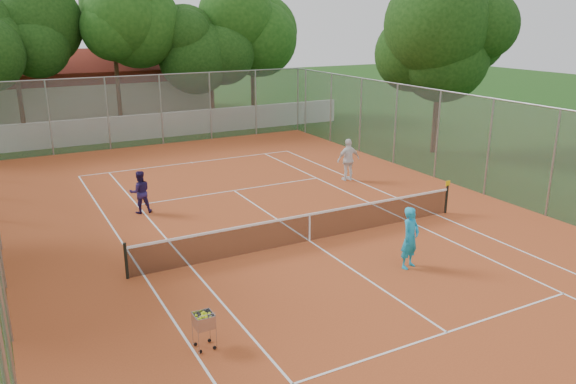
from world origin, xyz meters
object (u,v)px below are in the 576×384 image
tennis_net (310,227)px  ball_hopper (204,329)px  player_far_right (348,160)px  player_far_left (140,192)px  clubhouse (89,87)px  player_near (410,238)px

tennis_net → ball_hopper: tennis_net is taller
player_far_right → player_far_left: bearing=2.6°
tennis_net → clubhouse: clubhouse is taller
player_near → player_far_right: 9.34m
player_near → tennis_net: bearing=98.7°
clubhouse → player_far_right: size_ratio=8.59×
player_far_left → ball_hopper: player_far_left is taller
clubhouse → player_far_left: (-2.17, -23.57, -1.37)m
player_far_right → player_near: bearing=69.4°
clubhouse → player_near: clubhouse is taller
clubhouse → player_near: bearing=-83.7°
player_near → clubhouse: bearing=78.5°
ball_hopper → tennis_net: bearing=37.6°
clubhouse → player_far_left: bearing=-95.3°
clubhouse → player_far_left: clubhouse is taller
tennis_net → player_near: (1.56, -3.13, 0.44)m
player_near → ball_hopper: 6.90m
tennis_net → player_far_right: (5.20, 5.47, 0.46)m
player_near → ball_hopper: (-6.77, -1.21, -0.46)m
player_near → player_far_left: player_near is taller
clubhouse → ball_hopper: 33.53m
player_near → player_far_left: 10.30m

